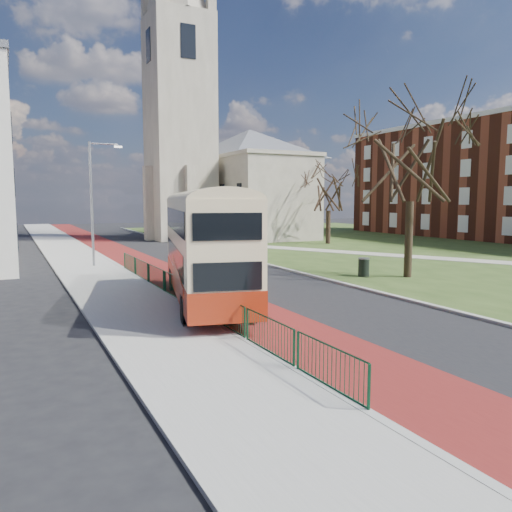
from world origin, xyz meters
TOP-DOWN VIEW (x-y plane):
  - ground at (0.00, 0.00)m, footprint 160.00×160.00m
  - road_carriageway at (1.50, 20.00)m, footprint 9.00×120.00m
  - bus_lane at (-1.20, 20.00)m, footprint 3.40×120.00m
  - pavement_west at (-5.00, 20.00)m, footprint 4.00×120.00m
  - kerb_west at (-3.00, 20.00)m, footprint 0.25×120.00m
  - kerb_east at (6.10, 22.00)m, footprint 0.25×80.00m
  - grass_green at (26.00, 22.00)m, footprint 40.00×80.00m
  - footpath at (20.00, 10.00)m, footprint 18.84×32.82m
  - pedestrian_railing at (-2.95, 4.00)m, footprint 0.07×24.00m
  - gothic_church at (12.56, 38.00)m, footprint 16.38×18.00m
  - streetlamp at (-4.35, 18.00)m, footprint 2.13×0.18m
  - bus at (-2.04, 3.80)m, footprint 5.08×11.39m
  - winter_tree_near at (10.89, 5.57)m, footprint 7.58×7.58m
  - winter_tree_far at (19.25, 25.60)m, footprint 7.59×7.59m
  - litter_bin at (8.75, 6.82)m, footprint 0.76×0.76m

SIDE VIEW (x-z plane):
  - ground at x=0.00m, z-range 0.00..0.00m
  - road_carriageway at x=1.50m, z-range 0.00..0.01m
  - bus_lane at x=-1.20m, z-range 0.00..0.01m
  - grass_green at x=26.00m, z-range 0.00..0.04m
  - footpath at x=20.00m, z-range 0.04..0.07m
  - pavement_west at x=-5.00m, z-range 0.00..0.12m
  - kerb_west at x=-3.00m, z-range 0.00..0.13m
  - kerb_east at x=6.10m, z-range 0.00..0.13m
  - pedestrian_railing at x=-2.95m, z-range -0.01..1.11m
  - litter_bin at x=8.75m, z-range 0.04..1.11m
  - bus at x=-2.04m, z-range 0.33..4.97m
  - streetlamp at x=-4.35m, z-range 0.59..8.59m
  - winter_tree_far at x=19.25m, z-range 1.67..10.14m
  - winter_tree_near at x=10.89m, z-range 2.17..13.22m
  - gothic_church at x=12.56m, z-range -6.87..33.13m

